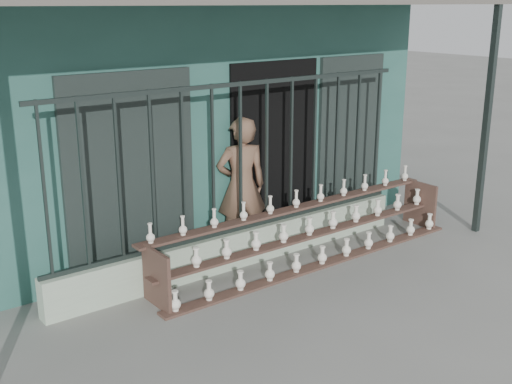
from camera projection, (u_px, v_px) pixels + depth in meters
ground at (312, 301)px, 6.96m from camera, size 60.00×60.00×0.00m
workshop_building at (127, 105)px, 9.73m from camera, size 7.40×6.60×3.21m
parapet_wall at (241, 247)px, 7.89m from camera, size 5.00×0.20×0.45m
security_fence at (241, 158)px, 7.57m from camera, size 5.00×0.04×1.80m
shelf_rack at (310, 233)px, 7.98m from camera, size 4.50×0.68×0.85m
elderly_woman at (241, 186)px, 8.10m from camera, size 0.75×0.61×1.77m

